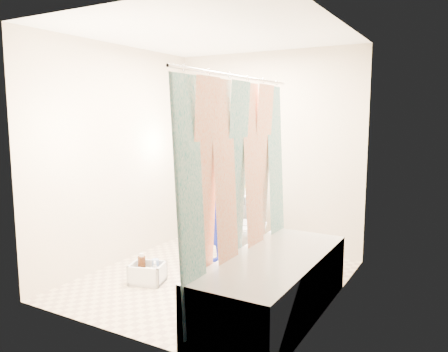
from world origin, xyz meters
The scene contains 14 objects.
floor centered at (0.00, 0.00, 0.00)m, with size 2.60×2.60×0.00m, color tan.
ceiling centered at (0.00, 0.00, 2.40)m, with size 2.40×2.60×0.02m, color white.
wall_back centered at (0.00, 1.30, 1.20)m, with size 2.40×0.02×2.40m, color beige.
wall_front centered at (0.00, -1.30, 1.20)m, with size 2.40×0.02×2.40m, color beige.
wall_left centered at (-1.20, 0.00, 1.20)m, with size 0.02×2.60×2.40m, color beige.
wall_right centered at (1.20, 0.00, 1.20)m, with size 0.02×2.60×2.40m, color beige.
bathtub centered at (0.85, -0.43, 0.27)m, with size 0.70×1.75×0.50m.
curtain_rod centered at (0.52, -0.43, 1.95)m, with size 0.02×0.02×1.90m, color silver.
shower_curtain centered at (0.52, -0.43, 1.02)m, with size 0.06×1.75×1.80m, color white.
toilet centered at (0.00, 0.79, 0.36)m, with size 0.40×0.70×0.72m, color white.
tank_lid centered at (0.04, 0.69, 0.42)m, with size 0.44×0.19×0.03m, color white.
tank_internals centered at (-0.10, 0.96, 0.71)m, with size 0.17×0.09×0.23m.
plumber centered at (-0.14, 0.37, 0.78)m, with size 0.57×0.37×1.56m, color #112FAB.
cleaning_caddy centered at (-0.50, -0.39, 0.09)m, with size 0.39×0.34×0.25m.
Camera 1 is at (2.19, -3.60, 1.65)m, focal length 35.00 mm.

